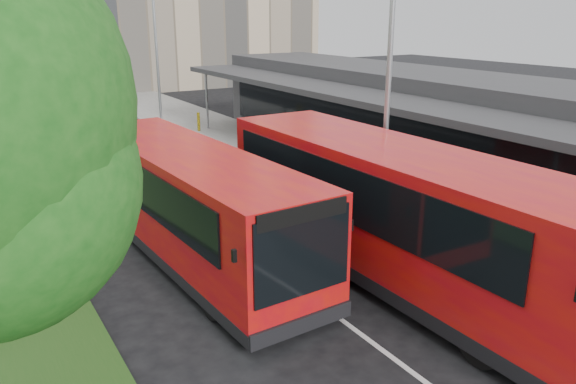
% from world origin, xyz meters
% --- Properties ---
extents(ground, '(120.00, 120.00, 0.00)m').
position_xyz_m(ground, '(0.00, 0.00, 0.00)').
color(ground, black).
rests_on(ground, ground).
extents(pavement, '(5.00, 80.00, 0.15)m').
position_xyz_m(pavement, '(6.00, 20.00, 0.07)').
color(pavement, slate).
rests_on(pavement, ground).
extents(lane_centre_line, '(0.12, 70.00, 0.01)m').
position_xyz_m(lane_centre_line, '(0.00, 15.00, 0.01)').
color(lane_centre_line, silver).
rests_on(lane_centre_line, ground).
extents(kerb_dashes, '(0.12, 56.00, 0.01)m').
position_xyz_m(kerb_dashes, '(3.30, 19.00, 0.01)').
color(kerb_dashes, silver).
rests_on(kerb_dashes, ground).
extents(station_building, '(7.70, 26.00, 4.00)m').
position_xyz_m(station_building, '(10.86, 8.00, 2.04)').
color(station_building, '#303033').
rests_on(station_building, ground).
extents(lamp_post_near, '(1.44, 0.28, 8.00)m').
position_xyz_m(lamp_post_near, '(4.12, 2.00, 4.72)').
color(lamp_post_near, '#9A9EA3').
rests_on(lamp_post_near, pavement).
extents(lamp_post_far, '(1.44, 0.28, 8.00)m').
position_xyz_m(lamp_post_far, '(4.12, 22.00, 4.72)').
color(lamp_post_far, '#9A9EA3').
rests_on(lamp_post_far, pavement).
extents(bus_main, '(3.16, 11.68, 3.30)m').
position_xyz_m(bus_main, '(2.39, -0.59, 1.69)').
color(bus_main, red).
rests_on(bus_main, ground).
extents(bus_second, '(3.14, 10.54, 2.95)m').
position_xyz_m(bus_second, '(-1.43, 3.25, 1.51)').
color(bus_second, red).
rests_on(bus_second, ground).
extents(litter_bin, '(0.59, 0.59, 0.99)m').
position_xyz_m(litter_bin, '(5.64, 10.13, 0.65)').
color(litter_bin, '#322314').
rests_on(litter_bin, pavement).
extents(bollard, '(0.20, 0.20, 1.01)m').
position_xyz_m(bollard, '(5.17, 18.58, 0.65)').
color(bollard, '#E2BC0B').
rests_on(bollard, pavement).
extents(car_near, '(2.92, 4.23, 1.34)m').
position_xyz_m(car_near, '(1.76, 38.91, 0.67)').
color(car_near, '#600D12').
rests_on(car_near, ground).
extents(car_far, '(2.32, 3.37, 1.05)m').
position_xyz_m(car_far, '(-1.58, 44.49, 0.53)').
color(car_far, navy).
rests_on(car_far, ground).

